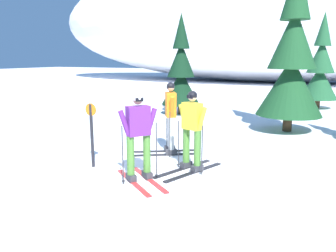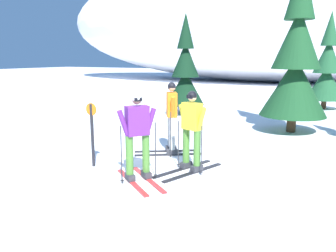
{
  "view_description": "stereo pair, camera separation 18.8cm",
  "coord_description": "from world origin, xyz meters",
  "px_view_note": "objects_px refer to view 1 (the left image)",
  "views": [
    {
      "loc": [
        3.93,
        -6.24,
        2.46
      ],
      "look_at": [
        0.72,
        0.33,
        0.95
      ],
      "focal_mm": 35.76,
      "sensor_mm": 36.0,
      "label": 1
    },
    {
      "loc": [
        4.1,
        -6.16,
        2.46
      ],
      "look_at": [
        0.72,
        0.33,
        0.95
      ],
      "focal_mm": 35.76,
      "sensor_mm": 36.0,
      "label": 2
    }
  ],
  "objects_px": {
    "skier_orange_jacket": "(170,116)",
    "skier_yellow_jacket": "(192,130)",
    "pine_tree_center_right": "(320,69)",
    "skier_purple_jacket": "(139,135)",
    "pine_tree_center_left": "(292,62)",
    "pine_tree_far_left": "(181,73)",
    "trail_marker_post": "(92,131)"
  },
  "relations": [
    {
      "from": "skier_yellow_jacket",
      "to": "pine_tree_center_left",
      "type": "distance_m",
      "value": 5.5
    },
    {
      "from": "skier_purple_jacket",
      "to": "skier_yellow_jacket",
      "type": "distance_m",
      "value": 1.26
    },
    {
      "from": "skier_yellow_jacket",
      "to": "skier_purple_jacket",
      "type": "bearing_deg",
      "value": -124.67
    },
    {
      "from": "trail_marker_post",
      "to": "skier_purple_jacket",
      "type": "bearing_deg",
      "value": -10.86
    },
    {
      "from": "pine_tree_center_right",
      "to": "trail_marker_post",
      "type": "bearing_deg",
      "value": -109.24
    },
    {
      "from": "skier_orange_jacket",
      "to": "skier_yellow_jacket",
      "type": "bearing_deg",
      "value": -44.98
    },
    {
      "from": "skier_yellow_jacket",
      "to": "pine_tree_far_left",
      "type": "distance_m",
      "value": 7.54
    },
    {
      "from": "pine_tree_center_left",
      "to": "pine_tree_center_right",
      "type": "bearing_deg",
      "value": 83.65
    },
    {
      "from": "skier_orange_jacket",
      "to": "trail_marker_post",
      "type": "height_order",
      "value": "skier_orange_jacket"
    },
    {
      "from": "pine_tree_center_left",
      "to": "trail_marker_post",
      "type": "bearing_deg",
      "value": -120.72
    },
    {
      "from": "skier_purple_jacket",
      "to": "skier_yellow_jacket",
      "type": "height_order",
      "value": "skier_purple_jacket"
    },
    {
      "from": "skier_yellow_jacket",
      "to": "pine_tree_center_left",
      "type": "bearing_deg",
      "value": 74.66
    },
    {
      "from": "skier_yellow_jacket",
      "to": "trail_marker_post",
      "type": "height_order",
      "value": "skier_yellow_jacket"
    },
    {
      "from": "skier_yellow_jacket",
      "to": "trail_marker_post",
      "type": "bearing_deg",
      "value": -159.83
    },
    {
      "from": "skier_orange_jacket",
      "to": "trail_marker_post",
      "type": "relative_size",
      "value": 1.26
    },
    {
      "from": "skier_orange_jacket",
      "to": "trail_marker_post",
      "type": "xyz_separation_m",
      "value": [
        -1.11,
        -1.76,
        -0.14
      ]
    },
    {
      "from": "skier_yellow_jacket",
      "to": "pine_tree_center_left",
      "type": "height_order",
      "value": "pine_tree_center_left"
    },
    {
      "from": "pine_tree_center_left",
      "to": "pine_tree_far_left",
      "type": "bearing_deg",
      "value": 160.8
    },
    {
      "from": "pine_tree_center_left",
      "to": "skier_yellow_jacket",
      "type": "bearing_deg",
      "value": -105.34
    },
    {
      "from": "skier_orange_jacket",
      "to": "pine_tree_center_left",
      "type": "height_order",
      "value": "pine_tree_center_left"
    },
    {
      "from": "skier_yellow_jacket",
      "to": "pine_tree_far_left",
      "type": "xyz_separation_m",
      "value": [
        -3.25,
        6.75,
        0.88
      ]
    },
    {
      "from": "pine_tree_center_right",
      "to": "skier_orange_jacket",
      "type": "bearing_deg",
      "value": -106.74
    },
    {
      "from": "skier_orange_jacket",
      "to": "pine_tree_center_right",
      "type": "xyz_separation_m",
      "value": [
        3.08,
        10.23,
        0.93
      ]
    },
    {
      "from": "skier_orange_jacket",
      "to": "pine_tree_far_left",
      "type": "xyz_separation_m",
      "value": [
        -2.26,
        5.76,
        0.82
      ]
    },
    {
      "from": "skier_purple_jacket",
      "to": "skier_yellow_jacket",
      "type": "bearing_deg",
      "value": 55.33
    },
    {
      "from": "skier_purple_jacket",
      "to": "skier_orange_jacket",
      "type": "height_order",
      "value": "skier_orange_jacket"
    },
    {
      "from": "pine_tree_center_left",
      "to": "trail_marker_post",
      "type": "height_order",
      "value": "pine_tree_center_left"
    },
    {
      "from": "skier_purple_jacket",
      "to": "pine_tree_center_right",
      "type": "xyz_separation_m",
      "value": [
        2.8,
        12.26,
        0.96
      ]
    },
    {
      "from": "skier_purple_jacket",
      "to": "pine_tree_center_right",
      "type": "relative_size",
      "value": 0.39
    },
    {
      "from": "skier_purple_jacket",
      "to": "pine_tree_center_left",
      "type": "height_order",
      "value": "pine_tree_center_left"
    },
    {
      "from": "pine_tree_center_right",
      "to": "skier_purple_jacket",
      "type": "bearing_deg",
      "value": -102.87
    },
    {
      "from": "pine_tree_center_left",
      "to": "skier_orange_jacket",
      "type": "bearing_deg",
      "value": -120.1
    }
  ]
}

